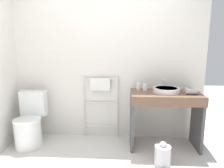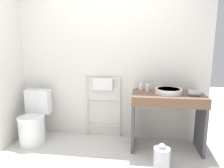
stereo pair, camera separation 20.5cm
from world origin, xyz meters
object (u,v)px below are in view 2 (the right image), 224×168
(toilet, at_px, (34,122))
(towel_radiator, at_px, (103,94))
(cup_near_wall, at_px, (141,87))
(sink_basin, at_px, (169,91))
(hair_dryer, at_px, (195,93))
(cup_near_edge, at_px, (147,88))
(trash_bin, at_px, (162,157))

(toilet, height_order, towel_radiator, towel_radiator)
(towel_radiator, distance_m, cup_near_wall, 0.64)
(sink_basin, distance_m, hair_dryer, 0.35)
(sink_basin, xyz_separation_m, cup_near_wall, (-0.39, 0.18, 0.01))
(towel_radiator, height_order, cup_near_edge, towel_radiator)
(toilet, relative_size, sink_basin, 2.15)
(cup_near_wall, relative_size, hair_dryer, 0.48)
(hair_dryer, bearing_deg, toilet, 179.89)
(toilet, relative_size, trash_bin, 2.53)
(hair_dryer, relative_size, trash_bin, 0.62)
(hair_dryer, bearing_deg, trash_bin, -136.23)
(cup_near_edge, relative_size, trash_bin, 0.31)
(toilet, distance_m, towel_radiator, 1.19)
(toilet, distance_m, sink_basin, 2.14)
(trash_bin, bearing_deg, cup_near_edge, 105.80)
(hair_dryer, bearing_deg, towel_radiator, 165.78)
(cup_near_edge, bearing_deg, towel_radiator, 169.05)
(hair_dryer, bearing_deg, cup_near_wall, 160.02)
(sink_basin, bearing_deg, cup_near_edge, 159.02)
(towel_radiator, relative_size, cup_near_edge, 10.07)
(toilet, xyz_separation_m, hair_dryer, (2.41, -0.00, 0.56))
(towel_radiator, bearing_deg, cup_near_edge, -10.95)
(hair_dryer, distance_m, trash_bin, 0.98)
(trash_bin, bearing_deg, hair_dryer, 43.77)
(sink_basin, height_order, hair_dryer, hair_dryer)
(toilet, height_order, cup_near_edge, cup_near_edge)
(towel_radiator, height_order, trash_bin, towel_radiator)
(towel_radiator, xyz_separation_m, hair_dryer, (1.35, -0.34, 0.14))
(towel_radiator, distance_m, trash_bin, 1.33)
(cup_near_edge, height_order, hair_dryer, cup_near_edge)
(towel_radiator, bearing_deg, toilet, -162.40)
(cup_near_edge, bearing_deg, trash_bin, -74.20)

